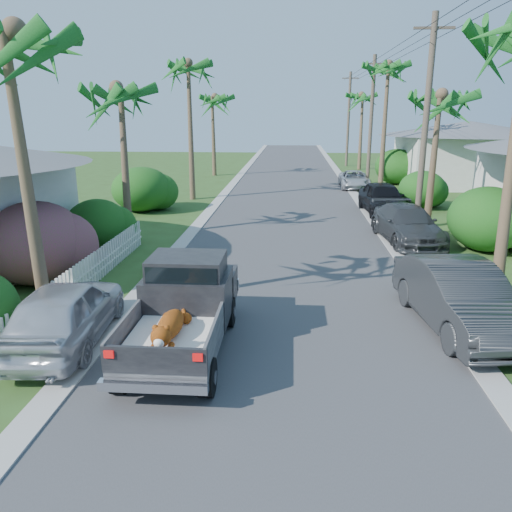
# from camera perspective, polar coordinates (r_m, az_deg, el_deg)

# --- Properties ---
(ground) EXTENTS (120.00, 120.00, 0.00)m
(ground) POSITION_cam_1_polar(r_m,az_deg,el_deg) (10.06, 2.54, -15.29)
(ground) COLOR #304A1B
(ground) RESTS_ON ground
(road) EXTENTS (8.00, 100.00, 0.02)m
(road) POSITION_cam_1_polar(r_m,az_deg,el_deg) (33.99, 3.82, 7.23)
(road) COLOR #38383A
(road) RESTS_ON ground
(curb_left) EXTENTS (0.60, 100.00, 0.06)m
(curb_left) POSITION_cam_1_polar(r_m,az_deg,el_deg) (34.28, -3.44, 7.35)
(curb_left) COLOR #A5A39E
(curb_left) RESTS_ON ground
(curb_right) EXTENTS (0.60, 100.00, 0.06)m
(curb_right) POSITION_cam_1_polar(r_m,az_deg,el_deg) (34.23, 11.09, 7.07)
(curb_right) COLOR #A5A39E
(curb_right) RESTS_ON ground
(pickup_truck) EXTENTS (1.98, 5.12, 2.06)m
(pickup_truck) POSITION_cam_1_polar(r_m,az_deg,el_deg) (11.66, -8.01, -5.32)
(pickup_truck) COLOR black
(pickup_truck) RESTS_ON ground
(parked_car_rn) EXTENTS (2.37, 5.19, 1.65)m
(parked_car_rn) POSITION_cam_1_polar(r_m,az_deg,el_deg) (13.37, 22.18, -4.40)
(parked_car_rn) COLOR #282A2C
(parked_car_rn) RESTS_ON ground
(parked_car_rm) EXTENTS (2.62, 5.28, 1.47)m
(parked_car_rm) POSITION_cam_1_polar(r_m,az_deg,el_deg) (21.72, 16.89, 3.45)
(parked_car_rm) COLOR #323538
(parked_car_rm) RESTS_ON ground
(parked_car_rf) EXTENTS (2.27, 4.98, 1.66)m
(parked_car_rf) POSITION_cam_1_polar(r_m,az_deg,el_deg) (27.50, 14.27, 6.40)
(parked_car_rf) COLOR black
(parked_car_rf) RESTS_ON ground
(parked_car_rd) EXTENTS (2.05, 4.36, 1.20)m
(parked_car_rd) POSITION_cam_1_polar(r_m,az_deg,el_deg) (36.60, 11.17, 8.54)
(parked_car_rd) COLOR #B7B9BF
(parked_car_rd) RESTS_ON ground
(parked_car_ln) EXTENTS (2.13, 4.61, 1.53)m
(parked_car_ln) POSITION_cam_1_polar(r_m,az_deg,el_deg) (12.46, -20.93, -6.05)
(parked_car_ln) COLOR silver
(parked_car_ln) RESTS_ON ground
(palm_l_a) EXTENTS (4.40, 4.40, 8.20)m
(palm_l_a) POSITION_cam_1_polar(r_m,az_deg,el_deg) (13.34, -26.56, 21.85)
(palm_l_a) COLOR brown
(palm_l_a) RESTS_ON ground
(palm_l_b) EXTENTS (4.40, 4.40, 7.40)m
(palm_l_b) POSITION_cam_1_polar(r_m,az_deg,el_deg) (21.76, -15.35, 17.97)
(palm_l_b) COLOR brown
(palm_l_b) RESTS_ON ground
(palm_l_c) EXTENTS (4.40, 4.40, 9.20)m
(palm_l_c) POSITION_cam_1_polar(r_m,az_deg,el_deg) (31.32, -7.77, 20.88)
(palm_l_c) COLOR brown
(palm_l_c) RESTS_ON ground
(palm_l_d) EXTENTS (4.40, 4.40, 7.70)m
(palm_l_d) POSITION_cam_1_polar(r_m,az_deg,el_deg) (43.12, -5.00, 17.66)
(palm_l_d) COLOR brown
(palm_l_d) RESTS_ON ground
(palm_r_b) EXTENTS (4.40, 4.40, 7.20)m
(palm_r_b) POSITION_cam_1_polar(r_m,az_deg,el_deg) (24.45, 20.26, 16.85)
(palm_r_b) COLOR brown
(palm_r_b) RESTS_ON ground
(palm_r_c) EXTENTS (4.40, 4.40, 9.40)m
(palm_r_c) POSITION_cam_1_polar(r_m,az_deg,el_deg) (35.22, 14.92, 20.29)
(palm_r_c) COLOR brown
(palm_r_c) RESTS_ON ground
(palm_r_d) EXTENTS (4.40, 4.40, 8.00)m
(palm_r_d) POSITION_cam_1_polar(r_m,az_deg,el_deg) (49.01, 12.13, 17.53)
(palm_r_d) COLOR brown
(palm_r_d) RESTS_ON ground
(shrub_l_b) EXTENTS (3.00, 3.30, 2.60)m
(shrub_l_b) POSITION_cam_1_polar(r_m,az_deg,el_deg) (17.09, -23.87, 1.39)
(shrub_l_b) COLOR #AC185F
(shrub_l_b) RESTS_ON ground
(shrub_l_c) EXTENTS (2.40, 2.64, 2.00)m
(shrub_l_c) POSITION_cam_1_polar(r_m,az_deg,el_deg) (20.52, -17.69, 3.43)
(shrub_l_c) COLOR #134313
(shrub_l_c) RESTS_ON ground
(shrub_l_d) EXTENTS (3.20, 3.52, 2.40)m
(shrub_l_d) POSITION_cam_1_polar(r_m,az_deg,el_deg) (28.11, -12.94, 7.45)
(shrub_l_d) COLOR #134313
(shrub_l_d) RESTS_ON ground
(shrub_r_b) EXTENTS (3.00, 3.30, 2.50)m
(shrub_r_b) POSITION_cam_1_polar(r_m,az_deg,el_deg) (21.38, 24.98, 3.85)
(shrub_r_b) COLOR #134313
(shrub_r_b) RESTS_ON ground
(shrub_r_c) EXTENTS (2.60, 2.86, 2.10)m
(shrub_r_c) POSITION_cam_1_polar(r_m,az_deg,el_deg) (29.80, 18.47, 7.22)
(shrub_r_c) COLOR #134313
(shrub_r_c) RESTS_ON ground
(shrub_r_d) EXTENTS (3.20, 3.52, 2.60)m
(shrub_r_d) POSITION_cam_1_polar(r_m,az_deg,el_deg) (39.56, 15.76, 9.81)
(shrub_r_d) COLOR #134313
(shrub_r_d) RESTS_ON ground
(picket_fence) EXTENTS (0.10, 11.00, 1.00)m
(picket_fence) POSITION_cam_1_polar(r_m,az_deg,el_deg) (16.10, -18.68, -1.88)
(picket_fence) COLOR white
(picket_fence) RESTS_ON ground
(house_right_far) EXTENTS (9.00, 8.00, 4.60)m
(house_right_far) POSITION_cam_1_polar(r_m,az_deg,el_deg) (40.77, 22.87, 10.50)
(house_right_far) COLOR silver
(house_right_far) RESTS_ON ground
(utility_pole_b) EXTENTS (1.60, 0.26, 9.00)m
(utility_pole_b) POSITION_cam_1_polar(r_m,az_deg,el_deg) (22.26, 18.77, 13.65)
(utility_pole_b) COLOR brown
(utility_pole_b) RESTS_ON ground
(utility_pole_c) EXTENTS (1.60, 0.26, 9.00)m
(utility_pole_c) POSITION_cam_1_polar(r_m,az_deg,el_deg) (36.99, 13.01, 14.74)
(utility_pole_c) COLOR brown
(utility_pole_c) RESTS_ON ground
(utility_pole_d) EXTENTS (1.60, 0.26, 9.00)m
(utility_pole_d) POSITION_cam_1_polar(r_m,az_deg,el_deg) (51.87, 10.52, 15.16)
(utility_pole_d) COLOR brown
(utility_pole_d) RESTS_ON ground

